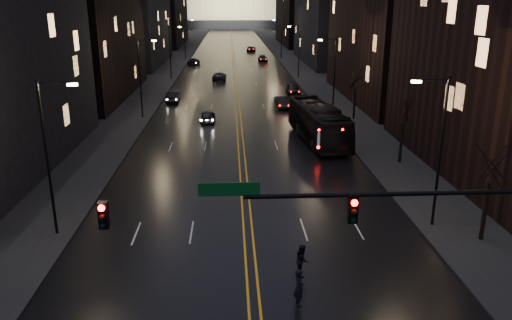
{
  "coord_description": "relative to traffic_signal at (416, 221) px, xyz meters",
  "views": [
    {
      "loc": [
        -0.91,
        -16.59,
        12.9
      ],
      "look_at": [
        0.68,
        13.96,
        3.1
      ],
      "focal_mm": 35.0,
      "sensor_mm": 36.0,
      "label": 1
    }
  ],
  "objects": [
    {
      "name": "sidewalk_left",
      "position": [
        -19.91,
        130.0,
        -5.02
      ],
      "size": [
        8.0,
        320.0,
        0.16
      ],
      "primitive_type": "cube",
      "color": "black",
      "rests_on": "ground"
    },
    {
      "name": "streetlamp_right_mid",
      "position": [
        4.91,
        40.0,
        -0.02
      ],
      "size": [
        2.13,
        0.25,
        9.0
      ],
      "color": "black",
      "rests_on": "ground"
    },
    {
      "name": "receding_car_d",
      "position": [
        -1.11,
        117.96,
        -4.41
      ],
      "size": [
        2.63,
        5.14,
        1.39
      ],
      "primitive_type": "imported",
      "rotation": [
        0.0,
        0.0,
        -0.07
      ],
      "color": "black",
      "rests_on": "ground"
    },
    {
      "name": "receding_car_b",
      "position": [
        2.23,
        54.41,
        -4.33
      ],
      "size": [
        1.86,
        4.56,
        1.55
      ],
      "primitive_type": "imported",
      "rotation": [
        0.0,
        0.0,
        0.01
      ],
      "color": "black",
      "rests_on": "ground"
    },
    {
      "name": "oncoming_car_a",
      "position": [
        -9.37,
        37.79,
        -4.44
      ],
      "size": [
        1.58,
        3.9,
        1.32
      ],
      "primitive_type": "imported",
      "rotation": [
        0.0,
        0.0,
        3.14
      ],
      "color": "black",
      "rests_on": "ground"
    },
    {
      "name": "pedestrian_a",
      "position": [
        -3.95,
        2.42,
        -4.21
      ],
      "size": [
        0.55,
        0.72,
        1.79
      ],
      "primitive_type": "imported",
      "rotation": [
        0.0,
        0.0,
        1.77
      ],
      "color": "black",
      "rests_on": "ground"
    },
    {
      "name": "streetlamp_right_far",
      "position": [
        4.91,
        70.0,
        -0.02
      ],
      "size": [
        2.13,
        0.25,
        9.0
      ],
      "color": "black",
      "rests_on": "ground"
    },
    {
      "name": "tree_right_near",
      "position": [
        7.09,
        8.0,
        -0.58
      ],
      "size": [
        2.4,
        2.4,
        6.65
      ],
      "color": "black",
      "rests_on": "ground"
    },
    {
      "name": "oncoming_car_d",
      "position": [
        -14.41,
        89.65,
        -4.38
      ],
      "size": [
        2.59,
        5.21,
        1.46
      ],
      "primitive_type": "imported",
      "rotation": [
        0.0,
        0.0,
        3.03
      ],
      "color": "black",
      "rests_on": "ground"
    },
    {
      "name": "tree_right_far",
      "position": [
        7.09,
        38.0,
        -0.58
      ],
      "size": [
        2.4,
        2.4,
        6.65
      ],
      "color": "black",
      "rests_on": "ground"
    },
    {
      "name": "sidewalk_right",
      "position": [
        8.09,
        130.0,
        -5.02
      ],
      "size": [
        8.0,
        320.0,
        0.16
      ],
      "primitive_type": "cube",
      "color": "black",
      "rests_on": "ground"
    },
    {
      "name": "bus",
      "position": [
        1.53,
        29.48,
        -3.33
      ],
      "size": [
        4.26,
        12.99,
        3.55
      ],
      "primitive_type": "imported",
      "rotation": [
        0.0,
        0.0,
        0.1
      ],
      "color": "black",
      "rests_on": "ground"
    },
    {
      "name": "oncoming_car_b",
      "position": [
        -14.41,
        49.68,
        -4.37
      ],
      "size": [
        1.59,
        4.47,
        1.47
      ],
      "primitive_type": "imported",
      "rotation": [
        0.0,
        0.0,
        3.15
      ],
      "color": "black",
      "rests_on": "ground"
    },
    {
      "name": "streetlamp_right_dist",
      "position": [
        4.91,
        100.0,
        -0.02
      ],
      "size": [
        2.13,
        0.25,
        9.0
      ],
      "color": "black",
      "rests_on": "ground"
    },
    {
      "name": "building_left_far",
      "position": [
        -26.91,
        92.0,
        4.9
      ],
      "size": [
        12.0,
        34.0,
        20.0
      ],
      "primitive_type": "cube",
      "color": "black",
      "rests_on": "ground"
    },
    {
      "name": "building_right_dist",
      "position": [
        15.09,
        140.0,
        5.9
      ],
      "size": [
        12.0,
        40.0,
        22.0
      ],
      "primitive_type": "cube",
      "color": "black",
      "rests_on": "ground"
    },
    {
      "name": "road",
      "position": [
        -5.91,
        130.0,
        -5.09
      ],
      "size": [
        20.0,
        320.0,
        0.02
      ],
      "primitive_type": "cube",
      "color": "black",
      "rests_on": "ground"
    },
    {
      "name": "receding_car_a",
      "position": [
        -0.28,
        44.93,
        -4.38
      ],
      "size": [
        1.8,
        4.45,
        1.44
      ],
      "primitive_type": "imported",
      "rotation": [
        0.0,
        0.0,
        0.07
      ],
      "color": "black",
      "rests_on": "ground"
    },
    {
      "name": "streetlamp_left_mid",
      "position": [
        -16.72,
        40.0,
        -0.02
      ],
      "size": [
        2.13,
        0.25,
        9.0
      ],
      "color": "black",
      "rests_on": "ground"
    },
    {
      "name": "streetlamp_left_dist",
      "position": [
        -16.72,
        100.0,
        -0.02
      ],
      "size": [
        2.13,
        0.25,
        9.0
      ],
      "color": "black",
      "rests_on": "ground"
    },
    {
      "name": "receding_car_c",
      "position": [
        0.47,
        94.95,
        -4.43
      ],
      "size": [
        2.05,
        4.71,
        1.35
      ],
      "primitive_type": "imported",
      "rotation": [
        0.0,
        0.0,
        0.04
      ],
      "color": "black",
      "rests_on": "ground"
    },
    {
      "name": "streetlamp_left_far",
      "position": [
        -16.72,
        70.0,
        -0.02
      ],
      "size": [
        2.13,
        0.25,
        9.0
      ],
      "color": "black",
      "rests_on": "ground"
    },
    {
      "name": "traffic_signal",
      "position": [
        0.0,
        0.0,
        0.0
      ],
      "size": [
        17.29,
        0.45,
        7.0
      ],
      "color": "black",
      "rests_on": "ground"
    },
    {
      "name": "building_right_mid",
      "position": [
        15.09,
        92.0,
        7.9
      ],
      "size": [
        12.0,
        34.0,
        26.0
      ],
      "primitive_type": "cube",
      "color": "black",
      "rests_on": "ground"
    },
    {
      "name": "tree_right_mid",
      "position": [
        7.09,
        22.0,
        -0.58
      ],
      "size": [
        2.4,
        2.4,
        6.65
      ],
      "color": "black",
      "rests_on": "ground"
    },
    {
      "name": "oncoming_car_c",
      "position": [
        -8.64,
        68.83,
        -4.45
      ],
      "size": [
        2.36,
        4.79,
        1.31
      ],
      "primitive_type": "imported",
      "rotation": [
        0.0,
        0.0,
        3.1
      ],
      "color": "black",
      "rests_on": "ground"
    },
    {
      "name": "pedestrian_b",
      "position": [
        -3.42,
        5.0,
        -4.3
      ],
      "size": [
        0.48,
        0.81,
        1.61
      ],
      "primitive_type": "imported",
      "rotation": [
        0.0,
        0.0,
        1.51
      ],
      "color": "black",
      "rests_on": "ground"
    },
    {
      "name": "building_left_dist",
      "position": [
        -26.91,
        140.0,
        6.9
      ],
      "size": [
        12.0,
        40.0,
        24.0
      ],
      "primitive_type": "cube",
      "color": "black",
      "rests_on": "ground"
    },
    {
      "name": "streetlamp_left_near",
      "position": [
        -16.72,
        10.0,
        -0.02
      ],
      "size": [
        2.13,
        0.25,
        9.0
      ],
      "color": "black",
      "rests_on": "ground"
    },
    {
      "name": "center_line",
      "position": [
        -5.91,
        130.0,
        -5.08
      ],
      "size": [
        0.62,
        320.0,
        0.01
      ],
      "primitive_type": "cube",
      "color": "orange",
      "rests_on": "road"
    },
    {
      "name": "streetlamp_right_near",
      "position": [
        4.91,
        10.0,
        -0.02
      ],
      "size": [
        2.13,
        0.25,
        9.0
      ],
      "color": "black",
      "rests_on": "ground"
    }
  ]
}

